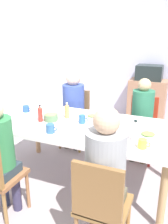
{
  "coord_description": "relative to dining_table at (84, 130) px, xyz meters",
  "views": [
    {
      "loc": [
        0.99,
        -2.34,
        1.75
      ],
      "look_at": [
        0.0,
        0.0,
        0.91
      ],
      "focal_mm": 38.04,
      "sensor_mm": 36.0,
      "label": 1
    }
  ],
  "objects": [
    {
      "name": "side_cabinet",
      "position": [
        0.38,
        2.29,
        -0.23
      ],
      "size": [
        0.7,
        0.44,
        0.9
      ],
      "primitive_type": "cube",
      "color": "#A4755A",
      "rests_on": "ground_plane"
    },
    {
      "name": "microwave",
      "position": [
        0.38,
        2.29,
        0.36
      ],
      "size": [
        0.48,
        0.36,
        0.28
      ],
      "primitive_type": "cube",
      "color": "#212B2B",
      "rests_on": "side_cabinet"
    },
    {
      "name": "cup_4",
      "position": [
        -0.03,
        0.03,
        0.12
      ],
      "size": [
        0.11,
        0.07,
        0.1
      ],
      "color": "#2C62A0",
      "rests_on": "dining_table"
    },
    {
      "name": "dining_table",
      "position": [
        0.0,
        0.0,
        0.0
      ],
      "size": [
        2.1,
        1.06,
        0.76
      ],
      "color": "white",
      "rests_on": "ground_plane"
    },
    {
      "name": "chair_2",
      "position": [
        -0.52,
        0.91,
        -0.17
      ],
      "size": [
        0.4,
        0.4,
        0.9
      ],
      "color": "olive",
      "rests_on": "ground_plane"
    },
    {
      "name": "ground_plane",
      "position": [
        0.0,
        0.0,
        -0.68
      ],
      "size": [
        7.3,
        7.3,
        0.0
      ],
      "primitive_type": "plane",
      "color": "#A19496"
    },
    {
      "name": "person_2",
      "position": [
        -0.52,
        0.82,
        0.06
      ],
      "size": [
        0.33,
        0.33,
        1.22
      ],
      "color": "#434649",
      "rests_on": "ground_plane"
    },
    {
      "name": "bowl_0",
      "position": [
        -0.41,
        -0.03,
        0.12
      ],
      "size": [
        0.17,
        0.17,
        0.1
      ],
      "color": "#557953",
      "rests_on": "dining_table"
    },
    {
      "name": "wall_back",
      "position": [
        0.0,
        2.59,
        0.62
      ],
      "size": [
        6.32,
        0.12,
        2.6
      ],
      "primitive_type": "cube",
      "color": "silver",
      "rests_on": "ground_plane"
    },
    {
      "name": "chair_0",
      "position": [
        0.52,
        -0.91,
        -0.17
      ],
      "size": [
        0.4,
        0.4,
        0.9
      ],
      "color": "olive",
      "rests_on": "ground_plane"
    },
    {
      "name": "plate_1",
      "position": [
        0.28,
        -0.18,
        0.09
      ],
      "size": [
        0.25,
        0.25,
        0.04
      ],
      "color": "white",
      "rests_on": "dining_table"
    },
    {
      "name": "person_0",
      "position": [
        0.52,
        -0.82,
        0.07
      ],
      "size": [
        0.31,
        0.31,
        1.26
      ],
      "color": "brown",
      "rests_on": "ground_plane"
    },
    {
      "name": "chair_1",
      "position": [
        0.52,
        0.91,
        -0.17
      ],
      "size": [
        0.4,
        0.4,
        0.9
      ],
      "color": "#B0302C",
      "rests_on": "ground_plane"
    },
    {
      "name": "cup_3",
      "position": [
        0.72,
        -0.34,
        0.12
      ],
      "size": [
        0.11,
        0.08,
        0.09
      ],
      "color": "yellow",
      "rests_on": "dining_table"
    },
    {
      "name": "bottle_0",
      "position": [
        0.62,
        -0.21,
        0.17
      ],
      "size": [
        0.06,
        0.06,
        0.21
      ],
      "color": "silver",
      "rests_on": "dining_table"
    },
    {
      "name": "bottle_2",
      "position": [
        0.18,
        -0.02,
        0.16
      ],
      "size": [
        0.05,
        0.05,
        0.18
      ],
      "color": "gold",
      "rests_on": "dining_table"
    },
    {
      "name": "cup_2",
      "position": [
        -0.23,
        -0.36,
        0.12
      ],
      "size": [
        0.12,
        0.09,
        0.1
      ],
      "color": "#336095",
      "rests_on": "dining_table"
    },
    {
      "name": "cup_0",
      "position": [
        0.24,
        -0.37,
        0.11
      ],
      "size": [
        0.12,
        0.09,
        0.08
      ],
      "color": "yellow",
      "rests_on": "dining_table"
    },
    {
      "name": "person_1",
      "position": [
        0.52,
        0.82,
        0.02
      ],
      "size": [
        0.3,
        0.3,
        1.19
      ],
      "color": "brown",
      "rests_on": "ground_plane"
    },
    {
      "name": "bottle_3",
      "position": [
        -0.51,
        -0.11,
        0.17
      ],
      "size": [
        0.05,
        0.05,
        0.2
      ],
      "color": "red",
      "rests_on": "dining_table"
    },
    {
      "name": "plate_2",
      "position": [
        0.0,
        0.25,
        0.09
      ],
      "size": [
        0.2,
        0.2,
        0.04
      ],
      "color": "white",
      "rests_on": "dining_table"
    },
    {
      "name": "cup_1",
      "position": [
        -0.88,
        0.12,
        0.11
      ],
      "size": [
        0.12,
        0.08,
        0.08
      ],
      "color": "#2A53A2",
      "rests_on": "dining_table"
    },
    {
      "name": "plate_0",
      "position": [
        0.73,
        -0.05,
        0.09
      ],
      "size": [
        0.25,
        0.25,
        0.04
      ],
      "color": "white",
      "rests_on": "dining_table"
    },
    {
      "name": "bottle_1",
      "position": [
        -0.27,
        0.12,
        0.16
      ],
      "size": [
        0.05,
        0.05,
        0.2
      ],
      "color": "tan",
      "rests_on": "dining_table"
    }
  ]
}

